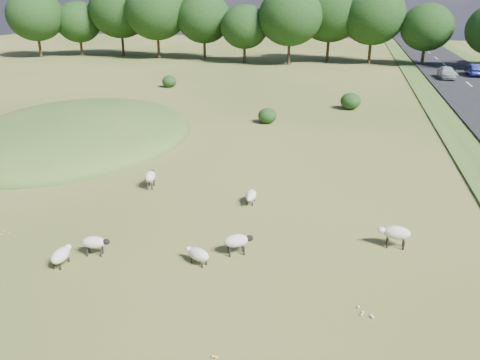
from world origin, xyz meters
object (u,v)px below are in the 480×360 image
Objects in this scene: sheep_4 at (95,242)px; sheep_6 at (198,254)px; sheep_5 at (396,233)px; sheep_2 at (251,196)px; sheep_1 at (237,241)px; car_2 at (475,70)px; sheep_0 at (150,176)px; car_3 at (447,72)px; car_4 at (427,40)px; sheep_3 at (61,255)px.

sheep_4 is 0.98× the size of sheep_6.
sheep_6 is at bearing -5.50° from sheep_4.
sheep_2 is at bearing -22.84° from sheep_5.
car_2 is at bearing 40.99° from sheep_1.
sheep_0 reaches higher than sheep_1.
sheep_5 reaches higher than sheep_2.
sheep_0 is 12.71m from sheep_5.
car_3 is 47.03m from car_4.
sheep_4 is at bearing 165.98° from sheep_1.
sheep_4 is 0.27× the size of car_4.
sheep_1 is 6.70m from sheep_3.
sheep_1 is 1.07× the size of sheep_4.
car_3 is (20.39, 46.25, 0.40)m from sheep_4.
car_4 is at bearing -97.33° from sheep_5.
sheep_3 is (-5.83, -7.13, 0.01)m from sheep_2.
sheep_5 is 0.31× the size of car_3.
sheep_4 is (0.88, 0.95, 0.13)m from sheep_3.
sheep_3 is 56.29m from car_2.
sheep_2 is at bearing 66.02° from car_2.
sheep_4 is 0.27× the size of car_3.
car_3 reaches higher than car_4.
sheep_5 is at bearing -101.69° from car_3.
sheep_3 is at bearing 75.08° from car_4.
sheep_0 is 1.07× the size of sheep_1.
sheep_0 is 49.20m from car_2.
sheep_1 reaches higher than sheep_4.
sheep_0 is 0.30× the size of car_4.
car_3 is (15.44, 40.07, 0.54)m from sheep_2.
sheep_1 is 4.88m from sheep_2.
car_4 reaches higher than sheep_6.
car_2 is at bearing 90.00° from car_4.
sheep_4 is at bearing 63.93° from car_2.
sheep_3 is at bearing 172.14° from sheep_1.
sheep_4 is at bearing 29.46° from sheep_6.
sheep_4 reaches higher than sheep_6.
car_2 reaches higher than sheep_5.
car_3 is at bearing 40.04° from car_2.
sheep_2 is 89.05m from car_4.
sheep_1 is at bearing -145.66° from sheep_0.
sheep_3 is 5.17m from sheep_6.
car_4 is at bearing -90.00° from car_2.
sheep_5 is at bearing -72.16° from sheep_3.
sheep_5 is 0.30× the size of car_2.
sheep_6 is (4.80, -6.67, -0.22)m from sheep_0.
sheep_6 is at bearing -156.99° from sheep_0.
sheep_5 is at bearing 65.47° from sheep_2.
sheep_0 is at bearing -99.17° from sheep_2.
car_2 is at bearing 40.04° from car_3.
sheep_0 is 89.65m from car_4.
car_3 is at bearing -40.90° from sheep_0.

